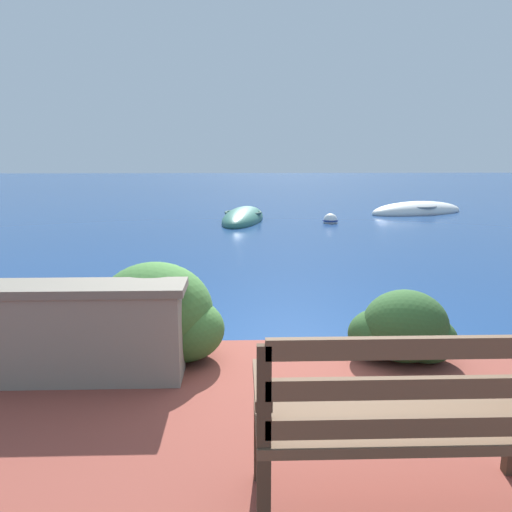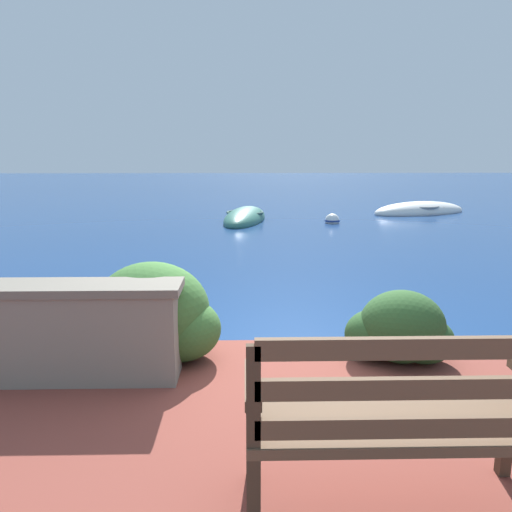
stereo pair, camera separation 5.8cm
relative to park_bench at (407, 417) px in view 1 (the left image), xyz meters
name	(u,v)px [view 1 (the left image)]	position (x,y,z in m)	size (l,w,h in m)	color
ground_plane	(285,363)	(-0.36, 2.18, -0.70)	(80.00, 80.00, 0.00)	navy
park_bench	(407,417)	(0.00, 0.00, 0.00)	(1.38, 0.48, 0.93)	#433123
stone_wall	(70,332)	(-2.00, 1.45, -0.11)	(1.70, 0.39, 0.73)	gray
hedge_clump_left	(153,317)	(-1.46, 1.84, -0.14)	(1.17, 0.84, 0.79)	#38662D
hedge_clump_centre	(403,330)	(0.55, 1.72, -0.23)	(0.85, 0.62, 0.58)	#284C23
rowboat_nearest	(243,219)	(-0.68, 11.66, -0.65)	(1.55, 3.31, 0.63)	#336B5B
rowboat_mid	(417,211)	(4.71, 13.19, -0.65)	(3.41, 2.19, 0.63)	silver
mooring_buoy	(330,220)	(1.65, 11.11, -0.64)	(0.42, 0.42, 0.38)	white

